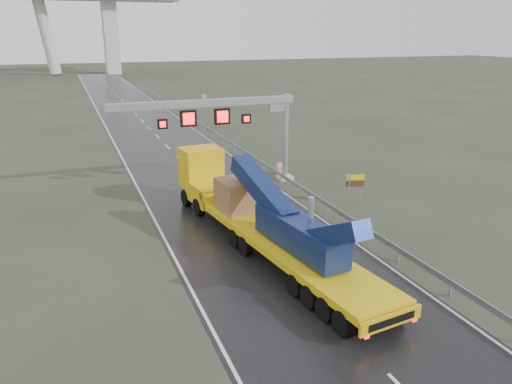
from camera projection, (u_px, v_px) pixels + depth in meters
name	position (u px, v px, depth m)	size (l,w,h in m)	color
ground	(306.00, 290.00, 24.32)	(400.00, 400.00, 0.00)	#2E3122
road	(158.00, 137.00, 59.88)	(11.00, 200.00, 0.02)	black
guardrail	(232.00, 144.00, 52.86)	(0.20, 140.00, 1.40)	gray
sign_gantry	(231.00, 117.00, 39.32)	(14.90, 1.20, 7.42)	#BBBBB6
heavy_haul_truck	(249.00, 208.00, 30.04)	(5.68, 21.22, 4.94)	gold
exit_sign_pair	(355.00, 183.00, 35.94)	(1.29, 0.46, 2.29)	#96999E
striped_barrier	(281.00, 169.00, 43.80)	(0.62, 0.34, 1.05)	red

